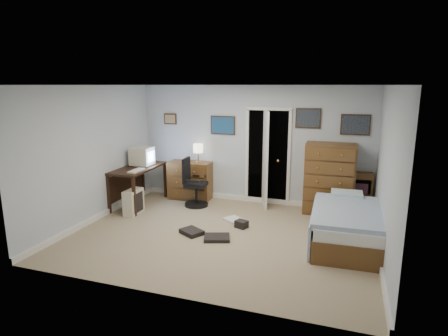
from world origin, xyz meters
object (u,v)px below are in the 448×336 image
Objects in this scene: bed at (345,224)px; computer_desk at (134,175)px; tall_dresser at (329,179)px; office_chair at (193,188)px; low_dresser at (190,180)px.

computer_desk is at bearing 169.76° from bed.
computer_desk is 4.01m from tall_dresser.
office_chair reaches higher than computer_desk.
bed is (3.34, -1.41, -0.12)m from low_dresser.
low_dresser is at bearing 115.95° from office_chair.
low_dresser is 0.67× the size of tall_dresser.
tall_dresser is 1.49m from bed.
low_dresser is (-0.27, 0.47, 0.02)m from office_chair.
computer_desk is 1.03× the size of tall_dresser.
computer_desk is 1.28m from office_chair.
tall_dresser is 0.70× the size of bed.
bed is at bearing -21.66° from office_chair.
office_chair is (1.22, 0.31, -0.24)m from computer_desk.
office_chair is at bearing -62.51° from low_dresser.
tall_dresser reaches higher than bed.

